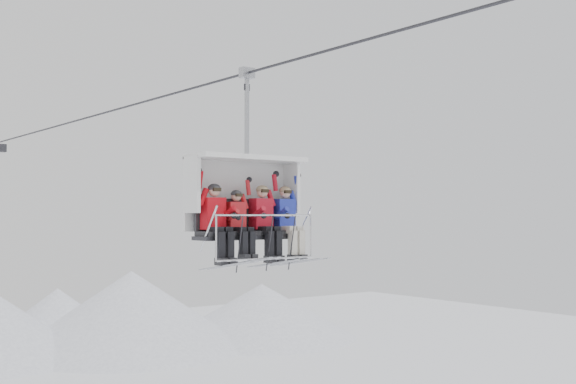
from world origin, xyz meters
TOP-DOWN VIEW (x-y plane):
  - haul_cable at (0.00, 0.00)m, footprint 0.06×50.00m
  - chairlift_carrier at (0.00, 1.55)m, footprint 2.55×1.17m
  - skier_far_left at (-0.85, 1.24)m, footprint 0.44×1.69m
  - skier_center_left at (-0.33, 1.23)m, footprint 0.38×1.69m
  - skier_center_right at (0.32, 1.24)m, footprint 0.44×1.69m
  - skier_far_right at (0.93, 1.24)m, footprint 0.43×1.69m

SIDE VIEW (x-z plane):
  - skier_center_left at x=-0.33m, z-range 9.41..10.96m
  - skier_far_right at x=0.93m, z-range 9.38..11.08m
  - skier_center_right at x=0.32m, z-range 9.38..11.09m
  - skier_far_left at x=-0.85m, z-range 9.38..11.10m
  - chairlift_carrier at x=0.00m, z-range 8.72..12.70m
  - haul_cable at x=0.00m, z-range 13.27..13.33m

